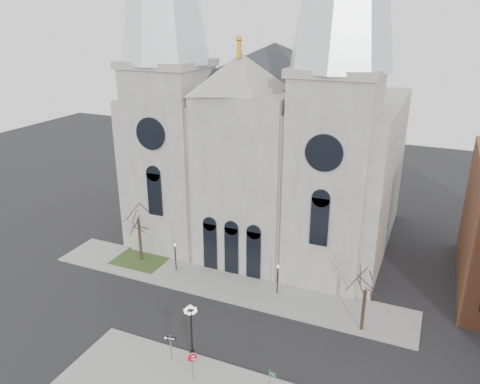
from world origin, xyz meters
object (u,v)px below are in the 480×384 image
at_px(stop_sign, 192,360).
at_px(one_way_sign, 171,343).
at_px(globe_lamp, 191,326).
at_px(street_name_sign, 270,379).

height_order(stop_sign, one_way_sign, stop_sign).
height_order(globe_lamp, street_name_sign, globe_lamp).
bearing_deg(globe_lamp, street_name_sign, -6.35).
distance_m(globe_lamp, one_way_sign, 2.47).
bearing_deg(stop_sign, globe_lamp, 98.37).
bearing_deg(globe_lamp, stop_sign, -60.15).
height_order(one_way_sign, street_name_sign, one_way_sign).
xyz_separation_m(globe_lamp, one_way_sign, (-1.61, -0.68, -1.74)).
bearing_deg(stop_sign, one_way_sign, 134.34).
relative_size(stop_sign, globe_lamp, 0.46).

